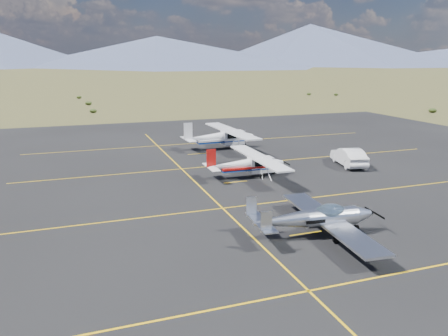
{
  "coord_description": "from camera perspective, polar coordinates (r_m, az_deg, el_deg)",
  "views": [
    {
      "loc": [
        -14.84,
        -23.37,
        9.52
      ],
      "look_at": [
        -4.45,
        6.12,
        1.6
      ],
      "focal_mm": 35.0,
      "sensor_mm": 36.0,
      "label": 1
    }
  ],
  "objects": [
    {
      "name": "apron",
      "position": [
        35.12,
        6.39,
        -1.61
      ],
      "size": [
        72.0,
        72.0,
        0.02
      ],
      "primitive_type": "cube",
      "color": "black",
      "rests_on": "ground"
    },
    {
      "name": "aircraft_cessna",
      "position": [
        35.6,
        3.06,
        0.56
      ],
      "size": [
        5.99,
        9.98,
        2.54
      ],
      "rotation": [
        0.0,
        0.0,
        -0.01
      ],
      "color": "white",
      "rests_on": "apron"
    },
    {
      "name": "aircraft_low_wing",
      "position": [
        24.52,
        12.11,
        -6.42
      ],
      "size": [
        7.02,
        9.76,
        2.11
      ],
      "rotation": [
        0.0,
        0.0,
        -0.08
      ],
      "color": "silver",
      "rests_on": "apron"
    },
    {
      "name": "aircraft_plain",
      "position": [
        46.81,
        -0.43,
        4.14
      ],
      "size": [
        7.08,
        11.82,
        2.99
      ],
      "rotation": [
        0.0,
        0.0,
        0.04
      ],
      "color": "silver",
      "rests_on": "apron"
    },
    {
      "name": "ground",
      "position": [
        29.27,
        12.34,
        -5.11
      ],
      "size": [
        1600.0,
        1600.0,
        0.0
      ],
      "primitive_type": "plane",
      "color": "#383D1C",
      "rests_on": "ground"
    },
    {
      "name": "sedan",
      "position": [
        41.12,
        15.98,
        1.45
      ],
      "size": [
        2.79,
        5.23,
        1.64
      ],
      "primitive_type": "imported",
      "rotation": [
        0.0,
        0.0,
        2.92
      ],
      "color": "white",
      "rests_on": "apron"
    }
  ]
}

